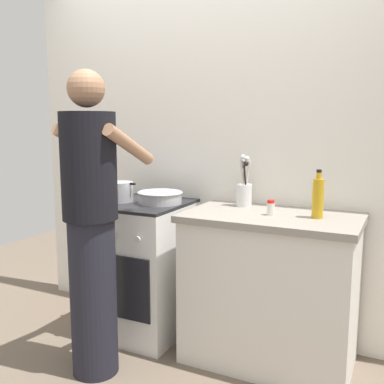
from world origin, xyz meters
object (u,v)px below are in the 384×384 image
Objects in this scene: utensil_crock at (244,191)px; person at (92,226)px; mixing_bowl at (160,197)px; oil_bottle at (318,198)px; stove_range at (141,267)px; spice_bottle at (271,208)px; pot at (119,192)px.

person is (-0.62, -0.73, -0.14)m from utensil_crock.
mixing_bowl is 1.11× the size of oil_bottle.
stove_range is at bearing -179.35° from oil_bottle.
mixing_bowl is at bearing 80.52° from person.
person reaches higher than spice_bottle.
oil_bottle is at bearing 0.65° from stove_range.
utensil_crock is 0.51m from oil_bottle.
oil_bottle reaches higher than mixing_bowl.
person reaches higher than mixing_bowl.
utensil_crock is at bearing 14.69° from pot.
stove_range is 1.28m from oil_bottle.
spice_bottle is 0.33× the size of oil_bottle.
oil_bottle is at bearing 27.14° from person.
pot reaches higher than stove_range.
spice_bottle is at bearing -1.71° from stove_range.
stove_range is 0.88m from utensil_crock.
spice_bottle is 0.05× the size of person.
mixing_bowl is at bearing 179.32° from oil_bottle.
person is (-0.86, -0.53, -0.08)m from spice_bottle.
pot reaches higher than mixing_bowl.
stove_range is 3.55× the size of pot.
spice_bottle is 0.27m from oil_bottle.
oil_bottle is at bearing -18.23° from utensil_crock.
mixing_bowl is at bearing -164.29° from utensil_crock.
spice_bottle is (0.90, -0.03, 0.49)m from stove_range.
utensil_crock is at bearing 49.46° from person.
stove_range is 0.51m from mixing_bowl.
utensil_crock is at bearing 14.57° from stove_range.
mixing_bowl is at bearing 10.19° from stove_range.
oil_bottle is at bearing -0.68° from mixing_bowl.
mixing_bowl is 1.02m from oil_bottle.
stove_range is 1.03m from spice_bottle.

